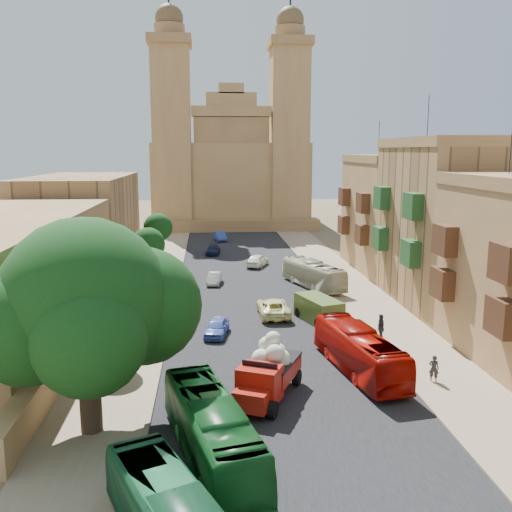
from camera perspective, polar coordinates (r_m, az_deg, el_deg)
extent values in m
plane|color=brown|center=(24.88, 5.46, -20.32)|extent=(260.00, 260.00, 0.00)
cube|color=black|center=(52.72, -0.37, -3.48)|extent=(14.00, 140.00, 0.01)
cube|color=#8D775C|center=(54.28, 9.69, -3.23)|extent=(5.00, 140.00, 0.01)
cube|color=#8D775C|center=(52.85, -10.72, -3.64)|extent=(5.00, 140.00, 0.01)
cube|color=#8D775C|center=(53.70, 7.11, -3.25)|extent=(0.25, 140.00, 0.12)
cube|color=#8D775C|center=(52.64, -8.00, -3.55)|extent=(0.25, 140.00, 0.12)
cylinder|color=black|center=(39.67, 24.17, 10.12)|extent=(0.06, 0.06, 3.60)
cube|color=#472817|center=(33.28, 23.34, -5.61)|extent=(0.90, 2.20, 2.00)
cube|color=#472817|center=(40.12, 18.10, -2.62)|extent=(0.90, 2.20, 2.00)
cube|color=#472817|center=(32.63, 23.71, -0.64)|extent=(0.90, 2.20, 2.00)
cube|color=#472817|center=(39.58, 18.34, 1.53)|extent=(0.90, 2.20, 2.00)
cube|color=#A07648|center=(50.56, 18.50, 2.86)|extent=(8.00, 14.00, 13.00)
cube|color=olive|center=(50.18, 18.97, 10.69)|extent=(8.20, 14.00, 0.80)
cylinder|color=black|center=(52.46, 16.83, 13.18)|extent=(0.06, 0.06, 3.60)
cube|color=#1F4D23|center=(45.55, 15.18, 0.27)|extent=(0.90, 2.20, 2.00)
cube|color=#1F4D23|center=(52.88, 12.30, 1.77)|extent=(0.90, 2.20, 2.00)
cube|color=#1F4D23|center=(45.07, 15.40, 4.83)|extent=(0.90, 2.20, 2.00)
cube|color=#1F4D23|center=(52.46, 12.45, 5.70)|extent=(0.90, 2.20, 2.00)
cube|color=olive|center=(63.64, 13.51, 3.89)|extent=(8.00, 14.00, 11.50)
cube|color=olive|center=(63.27, 13.75, 9.43)|extent=(8.20, 14.00, 0.80)
cylinder|color=black|center=(65.64, 12.20, 11.44)|extent=(0.06, 0.06, 3.60)
cube|color=#472817|center=(58.81, 10.52, 2.13)|extent=(0.90, 2.20, 2.00)
cube|color=#472817|center=(66.32, 8.74, 3.12)|extent=(0.90, 2.20, 2.00)
cube|color=#472817|center=(58.44, 10.63, 5.26)|extent=(0.90, 2.20, 2.00)
cube|color=#472817|center=(66.00, 8.82, 5.89)|extent=(0.90, 2.20, 2.00)
cube|color=olive|center=(43.51, -16.01, -5.71)|extent=(1.00, 40.00, 1.80)
cube|color=olive|center=(42.30, -24.09, -2.07)|extent=(10.00, 28.00, 8.40)
cube|color=#A07648|center=(66.94, -16.94, 3.39)|extent=(10.00, 22.00, 10.00)
cube|color=olive|center=(102.25, -2.65, 7.25)|extent=(26.00, 20.00, 14.00)
cube|color=olive|center=(92.35, -2.36, 3.11)|extent=(28.00, 4.00, 1.80)
cube|color=olive|center=(93.33, -2.45, 8.79)|extent=(12.00, 2.00, 16.00)
cube|color=olive|center=(93.50, -2.49, 14.25)|extent=(12.60, 2.40, 1.60)
cube|color=olive|center=(93.63, -2.50, 15.29)|extent=(8.00, 2.00, 2.40)
cube|color=olive|center=(93.80, -2.51, 16.38)|extent=(4.00, 2.00, 1.60)
cube|color=olive|center=(94.68, -8.38, 11.44)|extent=(6.00, 6.00, 29.00)
cube|color=olive|center=(96.16, -8.63, 20.47)|extent=(6.80, 6.80, 1.40)
cylinder|color=olive|center=(96.45, -8.66, 21.40)|extent=(4.80, 4.80, 1.80)
sphere|color=brown|center=(96.81, -8.69, 22.45)|extent=(4.40, 4.40, 4.40)
cylinder|color=black|center=(97.35, -8.73, 23.83)|extent=(0.28, 0.28, 1.80)
cube|color=olive|center=(95.49, 3.31, 11.52)|extent=(6.00, 6.00, 29.00)
cube|color=olive|center=(96.95, 3.41, 20.48)|extent=(6.80, 6.80, 1.40)
cylinder|color=olive|center=(97.24, 3.43, 21.41)|extent=(4.80, 4.80, 1.80)
sphere|color=brown|center=(97.60, 3.44, 22.44)|extent=(4.40, 4.40, 4.40)
cylinder|color=black|center=(98.13, 3.45, 23.81)|extent=(0.28, 0.28, 1.80)
cylinder|color=#332519|center=(27.79, -16.26, -12.91)|extent=(0.99, 0.99, 3.77)
sphere|color=black|center=(26.43, -16.73, -4.36)|extent=(7.54, 7.54, 7.54)
sphere|color=black|center=(27.33, -11.25, -4.92)|extent=(5.56, 5.56, 5.56)
sphere|color=black|center=(26.35, -21.72, -6.51)|extent=(5.16, 5.16, 5.16)
sphere|color=black|center=(24.35, -16.36, -8.05)|extent=(4.76, 4.76, 4.76)
sphere|color=black|center=(28.56, -18.08, -1.71)|extent=(4.37, 4.37, 4.37)
cylinder|color=#332519|center=(35.52, -14.48, -9.10)|extent=(0.44, 0.44, 2.04)
sphere|color=black|center=(34.90, -14.63, -5.91)|extent=(2.97, 2.97, 2.97)
cylinder|color=#332519|center=(46.84, -12.10, -4.00)|extent=(0.44, 0.44, 2.40)
sphere|color=black|center=(46.30, -12.21, -1.09)|extent=(3.50, 3.50, 3.50)
cylinder|color=#332519|center=(58.47, -10.66, -1.11)|extent=(0.44, 0.44, 2.33)
sphere|color=black|center=(58.05, -10.74, 1.16)|extent=(3.39, 3.39, 3.39)
cylinder|color=#332519|center=(70.22, -9.71, 0.88)|extent=(0.44, 0.44, 2.40)
sphere|color=black|center=(69.86, -9.77, 2.84)|extent=(3.49, 3.49, 3.49)
cube|color=#A0170C|center=(31.09, 1.77, -11.25)|extent=(3.40, 4.07, 0.87)
cube|color=black|center=(30.92, 1.78, -10.42)|extent=(3.47, 4.13, 0.12)
cube|color=#A0170C|center=(29.10, 0.37, -12.61)|extent=(2.54, 2.35, 1.75)
cube|color=#A0170C|center=(28.26, -0.44, -14.20)|extent=(1.99, 1.75, 0.97)
cube|color=black|center=(28.84, 0.37, -11.37)|extent=(1.71, 0.86, 0.87)
cylinder|color=black|center=(29.02, -2.09, -14.57)|extent=(0.67, 0.94, 0.87)
cylinder|color=black|center=(28.42, 1.67, -15.13)|extent=(0.67, 0.94, 0.87)
cylinder|color=black|center=(32.69, 0.76, -11.60)|extent=(0.67, 0.94, 0.87)
cylinder|color=black|center=(32.16, 4.11, -12.01)|extent=(0.67, 0.94, 0.87)
sphere|color=beige|center=(30.46, 0.55, -10.25)|extent=(1.07, 1.07, 1.07)
sphere|color=beige|center=(30.43, 2.49, -10.28)|extent=(1.07, 1.07, 1.07)
sphere|color=beige|center=(31.35, 2.12, -9.64)|extent=(1.07, 1.07, 1.07)
sphere|color=beige|center=(30.85, 1.15, -8.92)|extent=(0.97, 0.97, 0.97)
sphere|color=beige|center=(29.78, 1.89, -9.75)|extent=(0.97, 0.97, 0.97)
sphere|color=beige|center=(30.42, 1.73, -8.34)|extent=(0.87, 0.87, 0.87)
cube|color=#455821|center=(43.46, 6.28, -5.34)|extent=(3.25, 4.86, 1.85)
cylinder|color=black|center=(41.91, 6.26, -6.73)|extent=(0.51, 0.79, 0.74)
cylinder|color=black|center=(42.76, 8.32, -6.43)|extent=(0.51, 0.79, 0.74)
cylinder|color=black|center=(44.52, 4.29, -5.66)|extent=(0.51, 0.79, 0.74)
cylinder|color=black|center=(45.33, 6.27, -5.40)|extent=(0.51, 0.79, 0.74)
imported|color=#166225|center=(24.78, -4.48, -16.93)|extent=(4.50, 9.78, 2.65)
imported|color=#9C0902|center=(34.00, 10.28, -9.35)|extent=(3.64, 9.47, 2.58)
imported|color=#C1BA98|center=(54.08, 5.74, -1.84)|extent=(4.93, 9.06, 2.47)
imported|color=#4F6CC6|center=(40.13, -3.95, -7.12)|extent=(2.08, 3.75, 1.21)
imported|color=silver|center=(55.35, -4.19, -2.25)|extent=(1.62, 3.51, 1.12)
imported|color=#F8F2A3|center=(44.68, 1.75, -5.15)|extent=(2.36, 5.00, 1.38)
imported|color=#121B3F|center=(71.16, -4.32, 0.61)|extent=(2.00, 4.05, 1.13)
imported|color=white|center=(63.57, 0.12, -0.43)|extent=(3.11, 4.45, 1.41)
imported|color=#2D469B|center=(82.07, -3.60, 1.99)|extent=(1.92, 4.08, 1.29)
imported|color=#2C2A2C|center=(33.91, 17.36, -10.67)|extent=(0.66, 0.56, 1.53)
imported|color=#3B393F|center=(39.59, 12.36, -7.05)|extent=(0.50, 1.14, 1.93)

